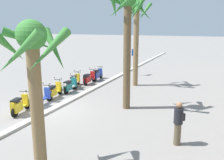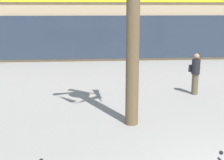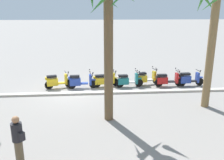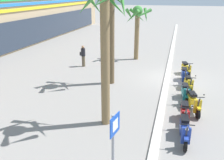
{
  "view_description": "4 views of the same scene",
  "coord_description": "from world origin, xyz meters",
  "px_view_note": "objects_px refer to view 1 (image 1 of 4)",
  "views": [
    {
      "loc": [
        9.66,
        8.03,
        4.4
      ],
      "look_at": [
        -2.37,
        2.81,
        1.39
      ],
      "focal_mm": 37.95,
      "sensor_mm": 36.0,
      "label": 1
    },
    {
      "loc": [
        -3.26,
        -5.17,
        3.49
      ],
      "look_at": [
        -2.52,
        4.12,
        1.34
      ],
      "focal_mm": 50.2,
      "sensor_mm": 36.0,
      "label": 2
    },
    {
      "loc": [
        -1.28,
        14.08,
        4.85
      ],
      "look_at": [
        -2.28,
        1.33,
        1.11
      ],
      "focal_mm": 39.27,
      "sensor_mm": 36.0,
      "label": 3
    },
    {
      "loc": [
        -16.28,
        -0.13,
        5.62
      ],
      "look_at": [
        -3.69,
        3.32,
        0.87
      ],
      "focal_mm": 38.78,
      "sensor_mm": 36.0,
      "label": 4
    }
  ],
  "objects_px": {
    "scooter_blue_tail_end": "(97,75)",
    "scooter_yellow_gap_after_mid": "(75,81)",
    "scooter_red_mid_front": "(89,78)",
    "scooter_blue_lead_nearest": "(40,98)",
    "palm_tree_mid_walkway": "(136,24)",
    "palm_tree_near_sign": "(127,25)",
    "crossing_sign": "(134,59)",
    "scooter_teal_mid_centre": "(70,86)",
    "palm_tree_by_mall_entrance": "(34,64)",
    "scooter_yellow_second_in_line": "(54,91)",
    "scooter_yellow_last_in_row": "(19,105)",
    "pedestrian_by_palm_tree": "(178,122)"
  },
  "relations": [
    {
      "from": "scooter_red_mid_front",
      "to": "scooter_blue_lead_nearest",
      "type": "xyz_separation_m",
      "value": [
        5.55,
        -0.02,
        0.01
      ]
    },
    {
      "from": "scooter_red_mid_front",
      "to": "palm_tree_near_sign",
      "type": "height_order",
      "value": "palm_tree_near_sign"
    },
    {
      "from": "crossing_sign",
      "to": "palm_tree_mid_walkway",
      "type": "distance_m",
      "value": 4.8
    },
    {
      "from": "palm_tree_by_mall_entrance",
      "to": "pedestrian_by_palm_tree",
      "type": "relative_size",
      "value": 2.71
    },
    {
      "from": "scooter_red_mid_front",
      "to": "palm_tree_by_mall_entrance",
      "type": "height_order",
      "value": "palm_tree_by_mall_entrance"
    },
    {
      "from": "scooter_yellow_gap_after_mid",
      "to": "palm_tree_mid_walkway",
      "type": "distance_m",
      "value": 6.05
    },
    {
      "from": "scooter_yellow_gap_after_mid",
      "to": "palm_tree_mid_walkway",
      "type": "xyz_separation_m",
      "value": [
        -2.3,
        3.85,
        4.05
      ]
    },
    {
      "from": "scooter_yellow_last_in_row",
      "to": "palm_tree_near_sign",
      "type": "bearing_deg",
      "value": 122.4
    },
    {
      "from": "scooter_blue_lead_nearest",
      "to": "scooter_blue_tail_end",
      "type": "bearing_deg",
      "value": 179.7
    },
    {
      "from": "scooter_yellow_second_in_line",
      "to": "scooter_red_mid_front",
      "type": "bearing_deg",
      "value": 176.47
    },
    {
      "from": "scooter_blue_tail_end",
      "to": "crossing_sign",
      "type": "xyz_separation_m",
      "value": [
        -3.06,
        2.11,
        1.04
      ]
    },
    {
      "from": "scooter_yellow_second_in_line",
      "to": "scooter_blue_lead_nearest",
      "type": "xyz_separation_m",
      "value": [
        1.54,
        0.22,
        0.02
      ]
    },
    {
      "from": "scooter_red_mid_front",
      "to": "palm_tree_mid_walkway",
      "type": "bearing_deg",
      "value": 106.47
    },
    {
      "from": "scooter_blue_tail_end",
      "to": "palm_tree_near_sign",
      "type": "relative_size",
      "value": 0.28
    },
    {
      "from": "scooter_red_mid_front",
      "to": "scooter_blue_lead_nearest",
      "type": "relative_size",
      "value": 1.0
    },
    {
      "from": "scooter_blue_tail_end",
      "to": "palm_tree_near_sign",
      "type": "distance_m",
      "value": 8.18
    },
    {
      "from": "scooter_teal_mid_centre",
      "to": "scooter_blue_lead_nearest",
      "type": "height_order",
      "value": "same"
    },
    {
      "from": "scooter_red_mid_front",
      "to": "scooter_yellow_last_in_row",
      "type": "distance_m",
      "value": 7.02
    },
    {
      "from": "palm_tree_near_sign",
      "to": "scooter_yellow_gap_after_mid",
      "type": "bearing_deg",
      "value": -118.73
    },
    {
      "from": "pedestrian_by_palm_tree",
      "to": "palm_tree_mid_walkway",
      "type": "bearing_deg",
      "value": -151.98
    },
    {
      "from": "scooter_red_mid_front",
      "to": "pedestrian_by_palm_tree",
      "type": "height_order",
      "value": "pedestrian_by_palm_tree"
    },
    {
      "from": "scooter_red_mid_front",
      "to": "palm_tree_mid_walkway",
      "type": "height_order",
      "value": "palm_tree_mid_walkway"
    },
    {
      "from": "scooter_blue_tail_end",
      "to": "scooter_blue_lead_nearest",
      "type": "bearing_deg",
      "value": -0.3
    },
    {
      "from": "scooter_yellow_second_in_line",
      "to": "palm_tree_by_mall_entrance",
      "type": "distance_m",
      "value": 8.24
    },
    {
      "from": "scooter_blue_tail_end",
      "to": "palm_tree_mid_walkway",
      "type": "distance_m",
      "value": 5.31
    },
    {
      "from": "scooter_yellow_last_in_row",
      "to": "crossing_sign",
      "type": "relative_size",
      "value": 0.72
    },
    {
      "from": "scooter_blue_tail_end",
      "to": "crossing_sign",
      "type": "relative_size",
      "value": 0.73
    },
    {
      "from": "scooter_yellow_second_in_line",
      "to": "palm_tree_by_mall_entrance",
      "type": "relative_size",
      "value": 0.39
    },
    {
      "from": "scooter_yellow_gap_after_mid",
      "to": "scooter_teal_mid_centre",
      "type": "height_order",
      "value": "same"
    },
    {
      "from": "scooter_yellow_second_in_line",
      "to": "palm_tree_mid_walkway",
      "type": "relative_size",
      "value": 0.29
    },
    {
      "from": "scooter_yellow_second_in_line",
      "to": "palm_tree_near_sign",
      "type": "distance_m",
      "value": 6.27
    },
    {
      "from": "crossing_sign",
      "to": "palm_tree_by_mall_entrance",
      "type": "xyz_separation_m",
      "value": [
        14.94,
        1.93,
        1.84
      ]
    },
    {
      "from": "scooter_teal_mid_centre",
      "to": "palm_tree_mid_walkway",
      "type": "distance_m",
      "value": 6.42
    },
    {
      "from": "palm_tree_near_sign",
      "to": "palm_tree_by_mall_entrance",
      "type": "bearing_deg",
      "value": -4.62
    },
    {
      "from": "scooter_teal_mid_centre",
      "to": "palm_tree_by_mall_entrance",
      "type": "distance_m",
      "value": 9.34
    },
    {
      "from": "scooter_yellow_gap_after_mid",
      "to": "scooter_teal_mid_centre",
      "type": "xyz_separation_m",
      "value": [
        1.25,
        0.38,
        -0.01
      ]
    },
    {
      "from": "scooter_yellow_second_in_line",
      "to": "palm_tree_mid_walkway",
      "type": "xyz_separation_m",
      "value": [
        -5.03,
        3.66,
        4.07
      ]
    },
    {
      "from": "scooter_yellow_second_in_line",
      "to": "palm_tree_by_mall_entrance",
      "type": "height_order",
      "value": "palm_tree_by_mall_entrance"
    },
    {
      "from": "palm_tree_by_mall_entrance",
      "to": "scooter_yellow_last_in_row",
      "type": "bearing_deg",
      "value": -129.08
    },
    {
      "from": "scooter_teal_mid_centre",
      "to": "scooter_blue_lead_nearest",
      "type": "xyz_separation_m",
      "value": [
        3.01,
        0.03,
        0.01
      ]
    },
    {
      "from": "scooter_teal_mid_centre",
      "to": "palm_tree_near_sign",
      "type": "height_order",
      "value": "palm_tree_near_sign"
    },
    {
      "from": "scooter_teal_mid_centre",
      "to": "palm_tree_near_sign",
      "type": "bearing_deg",
      "value": 72.13
    },
    {
      "from": "palm_tree_near_sign",
      "to": "scooter_yellow_second_in_line",
      "type": "bearing_deg",
      "value": -90.23
    },
    {
      "from": "scooter_blue_tail_end",
      "to": "scooter_yellow_gap_after_mid",
      "type": "height_order",
      "value": "scooter_yellow_gap_after_mid"
    },
    {
      "from": "scooter_blue_lead_nearest",
      "to": "palm_tree_by_mall_entrance",
      "type": "height_order",
      "value": "palm_tree_by_mall_entrance"
    },
    {
      "from": "scooter_blue_lead_nearest",
      "to": "pedestrian_by_palm_tree",
      "type": "distance_m",
      "value": 7.93
    },
    {
      "from": "scooter_teal_mid_centre",
      "to": "palm_tree_near_sign",
      "type": "relative_size",
      "value": 0.29
    },
    {
      "from": "scooter_red_mid_front",
      "to": "crossing_sign",
      "type": "height_order",
      "value": "crossing_sign"
    },
    {
      "from": "scooter_yellow_last_in_row",
      "to": "palm_tree_mid_walkway",
      "type": "relative_size",
      "value": 0.28
    },
    {
      "from": "scooter_blue_lead_nearest",
      "to": "palm_tree_by_mall_entrance",
      "type": "xyz_separation_m",
      "value": [
        4.86,
        4.07,
        2.89
      ]
    }
  ]
}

